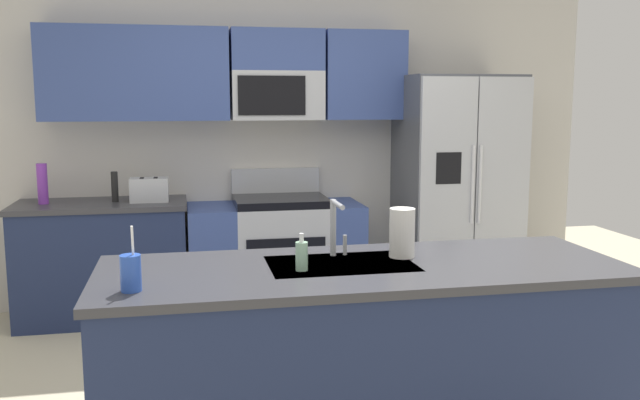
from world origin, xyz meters
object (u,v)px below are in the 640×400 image
at_px(bottle_purple, 42,184).
at_px(pepper_mill, 115,187).
at_px(sink_faucet, 336,223).
at_px(paper_towel_roll, 402,233).
at_px(soap_dispenser, 302,256).
at_px(drink_cup_blue, 131,273).
at_px(toaster, 149,190).
at_px(refrigerator, 456,190).
at_px(range_oven, 276,254).

bearing_deg(bottle_purple, pepper_mill, 0.39).
xyz_separation_m(sink_faucet, paper_towel_roll, (0.32, -0.07, -0.05)).
distance_m(pepper_mill, soap_dispenser, 2.52).
bearing_deg(drink_cup_blue, toaster, 90.91).
distance_m(refrigerator, soap_dispenser, 2.79).
height_order(toaster, pepper_mill, pepper_mill).
bearing_deg(bottle_purple, soap_dispenser, -56.38).
bearing_deg(pepper_mill, soap_dispenser, -66.09).
height_order(refrigerator, pepper_mill, refrigerator).
xyz_separation_m(toaster, pepper_mill, (-0.25, 0.05, 0.02)).
bearing_deg(refrigerator, range_oven, 177.22).
relative_size(range_oven, soap_dispenser, 8.00).
bearing_deg(soap_dispenser, sink_faucet, 48.02).
height_order(pepper_mill, bottle_purple, bottle_purple).
bearing_deg(pepper_mill, toaster, -11.21).
relative_size(range_oven, paper_towel_roll, 5.67).
xyz_separation_m(toaster, paper_towel_roll, (1.29, -2.09, 0.03)).
distance_m(range_oven, soap_dispenser, 2.37).
xyz_separation_m(drink_cup_blue, soap_dispenser, (0.73, 0.19, -0.01)).
bearing_deg(pepper_mill, paper_towel_roll, -54.13).
relative_size(refrigerator, bottle_purple, 6.21).
xyz_separation_m(toaster, drink_cup_blue, (0.04, -2.44, -0.01)).
bearing_deg(soap_dispenser, refrigerator, 53.10).
distance_m(range_oven, sink_faucet, 2.16).
bearing_deg(soap_dispenser, bottle_purple, 123.62).
distance_m(pepper_mill, drink_cup_blue, 2.51).
bearing_deg(toaster, drink_cup_blue, -89.09).
distance_m(soap_dispenser, paper_towel_roll, 0.55).
bearing_deg(pepper_mill, refrigerator, -1.48).
height_order(toaster, bottle_purple, bottle_purple).
relative_size(range_oven, drink_cup_blue, 5.07).
bearing_deg(bottle_purple, toaster, -3.50).
bearing_deg(sink_faucet, refrigerator, 53.74).
xyz_separation_m(bottle_purple, drink_cup_blue, (0.80, -2.49, -0.07)).
height_order(sink_faucet, paper_towel_roll, sink_faucet).
bearing_deg(range_oven, sink_faucet, -89.52).
distance_m(range_oven, bottle_purple, 1.82).
bearing_deg(range_oven, toaster, -176.86).
distance_m(toaster, soap_dispenser, 2.38).
height_order(range_oven, toaster, range_oven).
height_order(soap_dispenser, paper_towel_roll, paper_towel_roll).
relative_size(range_oven, toaster, 4.86).
relative_size(pepper_mill, paper_towel_roll, 0.95).
relative_size(drink_cup_blue, paper_towel_roll, 1.12).
bearing_deg(refrigerator, toaster, 179.54).
bearing_deg(pepper_mill, drink_cup_blue, -83.33).
bearing_deg(refrigerator, bottle_purple, 178.82).
xyz_separation_m(refrigerator, soap_dispenser, (-1.68, -2.23, 0.04)).
xyz_separation_m(range_oven, bottle_purple, (-1.72, -0.01, 0.61)).
bearing_deg(paper_towel_roll, bottle_purple, 133.90).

